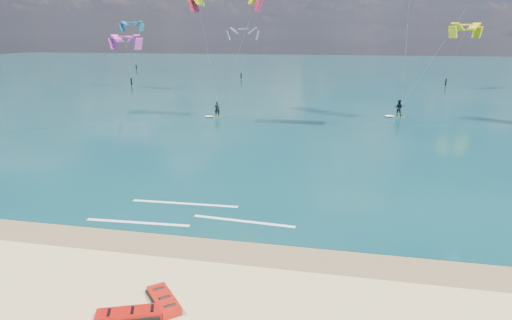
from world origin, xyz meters
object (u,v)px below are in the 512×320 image
at_px(packed_kite_mid, 164,304).
at_px(kitesurfer_far, 423,33).
at_px(packed_kite_left, 130,319).
at_px(kitesurfer_main, 221,47).

height_order(packed_kite_mid, kitesurfer_far, kitesurfer_far).
bearing_deg(packed_kite_mid, kitesurfer_far, 120.18).
bearing_deg(kitesurfer_far, packed_kite_mid, -99.76).
relative_size(packed_kite_left, kitesurfer_main, 0.16).
bearing_deg(packed_kite_left, kitesurfer_main, 79.11).
relative_size(packed_kite_mid, kitesurfer_main, 0.14).
height_order(packed_kite_left, kitesurfer_main, kitesurfer_main).
xyz_separation_m(packed_kite_left, packed_kite_mid, (0.80, 1.08, 0.00)).
height_order(packed_kite_mid, kitesurfer_main, kitesurfer_main).
xyz_separation_m(packed_kite_left, kitesurfer_far, (14.15, 40.79, 9.57)).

